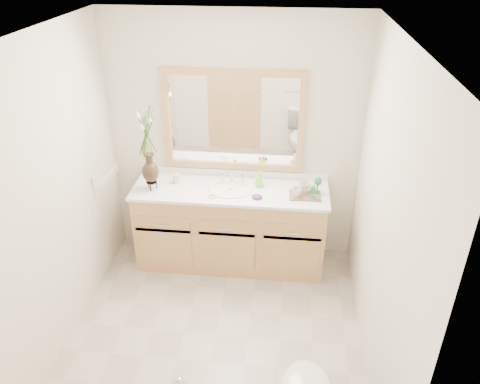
# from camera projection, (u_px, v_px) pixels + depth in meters

# --- Properties ---
(floor) EXTENTS (2.60, 2.60, 0.00)m
(floor) POSITION_uv_depth(u_px,v_px,m) (216.00, 334.00, 3.91)
(floor) COLOR beige
(floor) RESTS_ON ground
(ceiling) EXTENTS (2.40, 2.60, 0.02)m
(ceiling) POSITION_uv_depth(u_px,v_px,m) (206.00, 38.00, 2.74)
(ceiling) COLOR white
(ceiling) RESTS_ON wall_back
(wall_back) EXTENTS (2.40, 0.02, 2.40)m
(wall_back) POSITION_uv_depth(u_px,v_px,m) (234.00, 141.00, 4.45)
(wall_back) COLOR white
(wall_back) RESTS_ON floor
(wall_front) EXTENTS (2.40, 0.02, 2.40)m
(wall_front) POSITION_uv_depth(u_px,v_px,m) (167.00, 357.00, 2.19)
(wall_front) COLOR white
(wall_front) RESTS_ON floor
(wall_left) EXTENTS (0.02, 2.60, 2.40)m
(wall_left) POSITION_uv_depth(u_px,v_px,m) (50.00, 203.00, 3.43)
(wall_left) COLOR white
(wall_left) RESTS_ON floor
(wall_right) EXTENTS (0.02, 2.60, 2.40)m
(wall_right) POSITION_uv_depth(u_px,v_px,m) (384.00, 222.00, 3.21)
(wall_right) COLOR white
(wall_right) RESTS_ON floor
(vanity) EXTENTS (1.80, 0.55, 0.80)m
(vanity) POSITION_uv_depth(u_px,v_px,m) (231.00, 228.00, 4.59)
(vanity) COLOR tan
(vanity) RESTS_ON floor
(counter) EXTENTS (1.84, 0.57, 0.03)m
(counter) POSITION_uv_depth(u_px,v_px,m) (230.00, 191.00, 4.39)
(counter) COLOR white
(counter) RESTS_ON vanity
(sink) EXTENTS (0.38, 0.34, 0.23)m
(sink) POSITION_uv_depth(u_px,v_px,m) (230.00, 195.00, 4.39)
(sink) COLOR white
(sink) RESTS_ON counter
(mirror) EXTENTS (1.32, 0.04, 0.97)m
(mirror) POSITION_uv_depth(u_px,v_px,m) (233.00, 121.00, 4.33)
(mirror) COLOR white
(mirror) RESTS_ON wall_back
(switch_plate) EXTENTS (0.02, 0.12, 0.12)m
(switch_plate) POSITION_uv_depth(u_px,v_px,m) (96.00, 181.00, 4.20)
(switch_plate) COLOR white
(switch_plate) RESTS_ON wall_left
(door) EXTENTS (0.80, 0.03, 2.00)m
(door) POSITION_uv_depth(u_px,v_px,m) (112.00, 377.00, 2.33)
(door) COLOR tan
(door) RESTS_ON floor
(flower_vase) EXTENTS (0.18, 0.18, 0.74)m
(flower_vase) POSITION_uv_depth(u_px,v_px,m) (147.00, 139.00, 4.14)
(flower_vase) COLOR black
(flower_vase) RESTS_ON counter
(tumbler) EXTENTS (0.07, 0.07, 0.09)m
(tumbler) POSITION_uv_depth(u_px,v_px,m) (176.00, 178.00, 4.48)
(tumbler) COLOR beige
(tumbler) RESTS_ON counter
(soap_dish) EXTENTS (0.10, 0.10, 0.03)m
(soap_dish) POSITION_uv_depth(u_px,v_px,m) (213.00, 195.00, 4.26)
(soap_dish) COLOR beige
(soap_dish) RESTS_ON counter
(soap_bottle) EXTENTS (0.07, 0.07, 0.14)m
(soap_bottle) POSITION_uv_depth(u_px,v_px,m) (259.00, 179.00, 4.41)
(soap_bottle) COLOR #8BEE38
(soap_bottle) RESTS_ON counter
(purple_dish) EXTENTS (0.12, 0.10, 0.03)m
(purple_dish) POSITION_uv_depth(u_px,v_px,m) (257.00, 197.00, 4.22)
(purple_dish) COLOR #51256F
(purple_dish) RESTS_ON counter
(tray) EXTENTS (0.29, 0.20, 0.01)m
(tray) POSITION_uv_depth(u_px,v_px,m) (305.00, 196.00, 4.26)
(tray) COLOR brown
(tray) RESTS_ON counter
(mug_left) EXTENTS (0.11, 0.11, 0.09)m
(mug_left) POSITION_uv_depth(u_px,v_px,m) (296.00, 192.00, 4.22)
(mug_left) COLOR beige
(mug_left) RESTS_ON tray
(mug_right) EXTENTS (0.13, 0.13, 0.11)m
(mug_right) POSITION_uv_depth(u_px,v_px,m) (305.00, 187.00, 4.27)
(mug_right) COLOR beige
(mug_right) RESTS_ON tray
(goblet_front) EXTENTS (0.06, 0.06, 0.13)m
(goblet_front) POSITION_uv_depth(u_px,v_px,m) (313.00, 190.00, 4.16)
(goblet_front) COLOR #267236
(goblet_front) RESTS_ON tray
(goblet_back) EXTENTS (0.07, 0.07, 0.15)m
(goblet_back) POSITION_uv_depth(u_px,v_px,m) (318.00, 182.00, 4.25)
(goblet_back) COLOR #267236
(goblet_back) RESTS_ON tray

